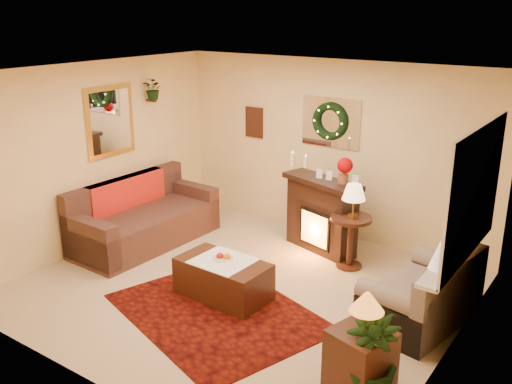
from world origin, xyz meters
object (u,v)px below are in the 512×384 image
Objects in this scene: side_table_round at (350,244)px; end_table_square at (360,364)px; sofa at (145,215)px; loveseat at (422,286)px; fireplace at (322,213)px; coffee_table at (223,280)px.

end_table_square is (1.21, -2.27, -0.05)m from side_table_round.
end_table_square is (3.98, -1.29, -0.16)m from sofa.
loveseat reaches higher than end_table_square.
loveseat is 1.47m from side_table_round.
coffee_table is (-0.28, -1.88, -0.34)m from fireplace.
end_table_square is at bearing -16.41° from sofa.
end_table_square reaches higher than coffee_table.
fireplace is 0.98× the size of coffee_table.
loveseat is 2.31× the size of end_table_square.
end_table_square is at bearing -81.04° from loveseat.
side_table_round reaches higher than end_table_square.
coffee_table is (1.91, -0.62, -0.22)m from sofa.
coffee_table is (-0.86, -1.60, -0.12)m from side_table_round.
coffee_table is at bearing -118.23° from side_table_round.
coffee_table is at bearing -16.51° from sofa.
loveseat is 2.26m from coffee_table.
coffee_table is at bearing -149.04° from loveseat.
sofa is at bearing -167.48° from loveseat.
side_table_round is 2.57m from end_table_square.
sofa is 1.99× the size of coffee_table.
fireplace reaches higher than end_table_square.
coffee_table is (-2.10, -0.81, -0.21)m from loveseat.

